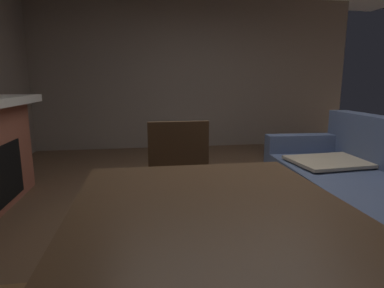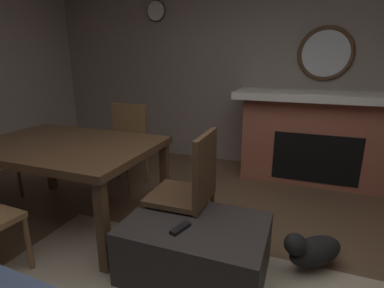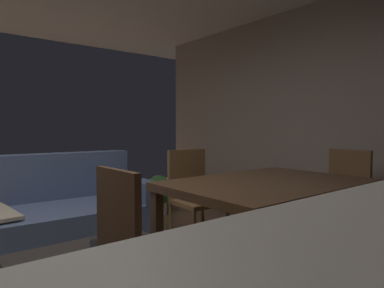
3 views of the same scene
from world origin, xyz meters
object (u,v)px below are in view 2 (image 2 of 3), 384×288
(tv_remote, at_px, (181,228))
(small_dog, at_px, (312,250))
(ottoman_coffee_table, at_px, (195,248))
(dining_chair_west, at_px, (191,186))
(fireplace, at_px, (317,136))
(dining_chair_south, at_px, (126,140))
(dining_table, at_px, (65,151))
(wall_clock, at_px, (156,11))
(round_wall_mirror, at_px, (326,54))

(tv_remote, distance_m, small_dog, 0.94)
(ottoman_coffee_table, height_order, dining_chair_west, dining_chair_west)
(ottoman_coffee_table, relative_size, small_dog, 2.11)
(fireplace, bearing_deg, tv_remote, 69.57)
(fireplace, height_order, dining_chair_south, fireplace)
(ottoman_coffee_table, xyz_separation_m, small_dog, (-0.74, -0.31, -0.03))
(ottoman_coffee_table, distance_m, dining_chair_south, 1.79)
(dining_table, distance_m, wall_clock, 2.55)
(round_wall_mirror, height_order, dining_table, round_wall_mirror)
(fireplace, relative_size, wall_clock, 6.85)
(fireplace, distance_m, dining_chair_west, 2.04)
(round_wall_mirror, relative_size, ottoman_coffee_table, 0.68)
(dining_table, xyz_separation_m, wall_clock, (0.17, -2.12, 1.41))
(dining_chair_west, height_order, wall_clock, wall_clock)
(dining_chair_west, distance_m, wall_clock, 2.95)
(fireplace, bearing_deg, ottoman_coffee_table, 69.92)
(fireplace, height_order, dining_chair_west, fireplace)
(round_wall_mirror, xyz_separation_m, ottoman_coffee_table, (0.77, 2.39, -1.29))
(dining_table, xyz_separation_m, dining_chair_south, (0.00, -0.92, -0.14))
(dining_chair_west, xyz_separation_m, dining_chair_south, (1.17, -0.92, 0.00))
(dining_chair_south, bearing_deg, fireplace, -156.14)
(fireplace, height_order, dining_table, fireplace)
(round_wall_mirror, height_order, wall_clock, wall_clock)
(round_wall_mirror, distance_m, dining_chair_south, 2.58)
(fireplace, bearing_deg, dining_chair_south, 23.86)
(dining_table, bearing_deg, wall_clock, -85.38)
(round_wall_mirror, xyz_separation_m, dining_table, (2.07, 2.12, -0.82))
(ottoman_coffee_table, height_order, tv_remote, tv_remote)
(tv_remote, bearing_deg, fireplace, -93.52)
(dining_chair_west, distance_m, dining_chair_south, 1.49)
(dining_table, distance_m, dining_chair_south, 0.93)
(round_wall_mirror, relative_size, tv_remote, 3.97)
(dining_chair_south, height_order, wall_clock, wall_clock)
(dining_table, bearing_deg, fireplace, -138.36)
(fireplace, relative_size, tv_remote, 12.00)
(round_wall_mirror, height_order, dining_chair_west, round_wall_mirror)
(round_wall_mirror, xyz_separation_m, dining_chair_west, (0.90, 2.12, -0.96))
(wall_clock, bearing_deg, dining_chair_west, 122.20)
(fireplace, bearing_deg, dining_chair_west, 63.87)
(fireplace, height_order, ottoman_coffee_table, fireplace)
(round_wall_mirror, relative_size, dining_table, 0.41)
(ottoman_coffee_table, distance_m, dining_chair_west, 0.44)
(ottoman_coffee_table, distance_m, dining_table, 1.40)
(fireplace, distance_m, dining_table, 2.77)
(dining_table, height_order, dining_chair_south, dining_chair_south)
(fireplace, relative_size, small_dog, 4.35)
(small_dog, bearing_deg, tv_remote, 27.92)
(dining_chair_west, bearing_deg, fireplace, -116.13)
(fireplace, bearing_deg, round_wall_mirror, -90.00)
(tv_remote, bearing_deg, dining_chair_south, -29.50)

